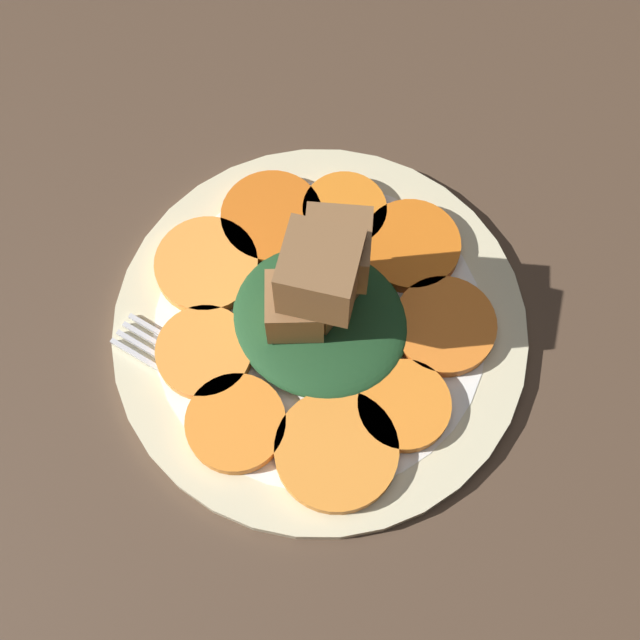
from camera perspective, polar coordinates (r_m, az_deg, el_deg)
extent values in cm
cube|color=#4C3828|center=(59.76, 0.00, -1.11)|extent=(120.00, 120.00, 2.00)
cylinder|color=beige|center=(58.36, 0.00, -0.59)|extent=(27.07, 27.07, 1.00)
cylinder|color=white|center=(58.31, 0.00, -0.57)|extent=(21.66, 21.66, 1.00)
cylinder|color=orange|center=(60.86, 1.58, 6.96)|extent=(5.72, 5.72, 1.01)
cylinder|color=orange|center=(60.69, -3.11, 6.55)|extent=(6.86, 6.86, 1.01)
cylinder|color=#F99539|center=(59.36, -7.42, 3.25)|extent=(6.85, 6.85, 1.01)
cylinder|color=orange|center=(57.09, -7.42, -2.06)|extent=(6.15, 6.15, 1.01)
cylinder|color=orange|center=(55.44, -5.41, -6.61)|extent=(6.23, 6.23, 1.01)
cylinder|color=orange|center=(54.77, 1.06, -8.37)|extent=(7.61, 7.61, 1.01)
cylinder|color=orange|center=(55.75, 5.40, -5.48)|extent=(5.83, 5.83, 1.01)
cylinder|color=orange|center=(57.81, 7.96, -0.38)|extent=(6.66, 6.66, 1.01)
cylinder|color=orange|center=(59.93, 5.84, 4.75)|extent=(6.59, 6.59, 1.01)
ellipsoid|color=#1E4723|center=(56.99, 0.00, -0.05)|extent=(11.52, 10.37, 1.75)
cube|color=olive|center=(54.53, -1.63, 0.86)|extent=(4.79, 4.79, 3.51)
cube|color=olive|center=(54.97, 0.03, 2.21)|extent=(4.23, 4.23, 3.70)
cube|color=brown|center=(51.71, 1.21, 4.52)|extent=(5.03, 5.03, 3.82)
cube|color=brown|center=(50.34, 0.01, 3.31)|extent=(5.29, 5.29, 4.32)
cube|color=silver|center=(55.47, -1.94, -6.92)|extent=(12.71, 1.64, 0.40)
cube|color=silver|center=(57.06, -8.02, -3.30)|extent=(1.63, 2.37, 0.40)
cube|color=silver|center=(57.88, -11.23, -2.49)|extent=(5.00, 0.52, 0.40)
cube|color=silver|center=(58.00, -10.85, -1.96)|extent=(5.00, 0.52, 0.40)
cube|color=silver|center=(58.13, -10.48, -1.43)|extent=(5.00, 0.52, 0.40)
cube|color=silver|center=(58.27, -10.11, -0.91)|extent=(5.00, 0.52, 0.40)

